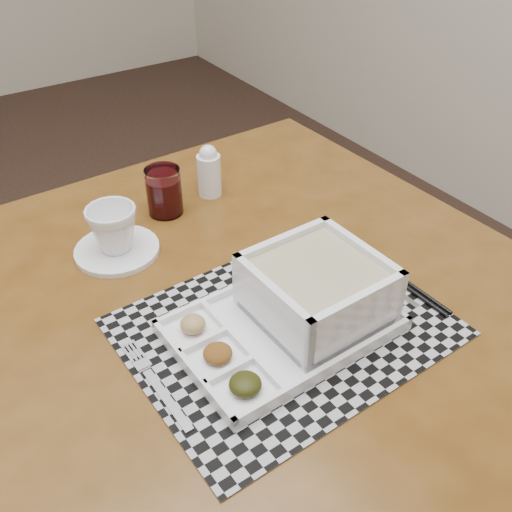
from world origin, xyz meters
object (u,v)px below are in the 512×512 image
at_px(dining_table, 238,324).
at_px(serving_tray, 307,301).
at_px(creamer_bottle, 209,171).
at_px(juice_glass, 164,193).
at_px(cup, 113,229).

relative_size(dining_table, serving_tray, 3.10).
bearing_deg(creamer_bottle, serving_tray, -99.65).
xyz_separation_m(serving_tray, juice_glass, (-0.04, 0.40, 0.00)).
distance_m(serving_tray, creamer_bottle, 0.42).
height_order(dining_table, cup, cup).
bearing_deg(creamer_bottle, dining_table, -111.97).
xyz_separation_m(juice_glass, creamer_bottle, (0.11, 0.01, 0.01)).
distance_m(dining_table, creamer_bottle, 0.34).
height_order(serving_tray, creamer_bottle, creamer_bottle).
relative_size(serving_tray, creamer_bottle, 2.98).
bearing_deg(cup, creamer_bottle, -3.02).
distance_m(dining_table, juice_glass, 0.30).
bearing_deg(serving_tray, juice_glass, 95.33).
xyz_separation_m(dining_table, creamer_bottle, (0.12, 0.29, 0.13)).
distance_m(dining_table, serving_tray, 0.18).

